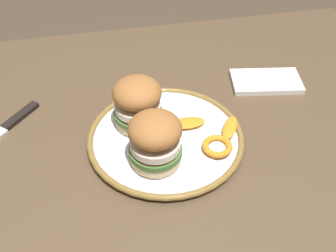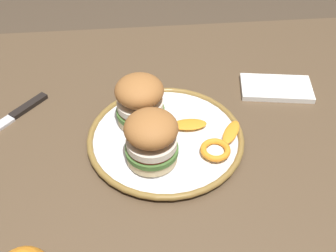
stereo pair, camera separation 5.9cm
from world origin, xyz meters
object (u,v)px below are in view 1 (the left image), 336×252
(dining_table, at_px, (167,179))
(dinner_plate, at_px, (168,138))
(sandwich_half_left, at_px, (155,139))
(table_knife, at_px, (3,130))
(sandwich_half_right, at_px, (138,102))

(dining_table, xyz_separation_m, dinner_plate, (-0.00, -0.02, 0.11))
(dinner_plate, bearing_deg, sandwich_half_left, 59.53)
(dinner_plate, relative_size, sandwich_half_left, 2.87)
(sandwich_half_left, bearing_deg, table_knife, -28.14)
(sandwich_half_right, bearing_deg, dining_table, 126.11)
(dining_table, distance_m, table_knife, 0.35)
(dining_table, height_order, dinner_plate, dinner_plate)
(sandwich_half_right, distance_m, table_knife, 0.28)
(dining_table, relative_size, sandwich_half_right, 10.71)
(table_knife, bearing_deg, sandwich_half_right, 170.22)
(dinner_plate, xyz_separation_m, table_knife, (0.32, -0.09, -0.01))
(dinner_plate, height_order, sandwich_half_left, sandwich_half_left)
(sandwich_half_left, relative_size, sandwich_half_right, 0.96)
(sandwich_half_left, height_order, sandwich_half_right, same)
(dinner_plate, xyz_separation_m, sandwich_half_left, (0.03, 0.06, 0.06))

